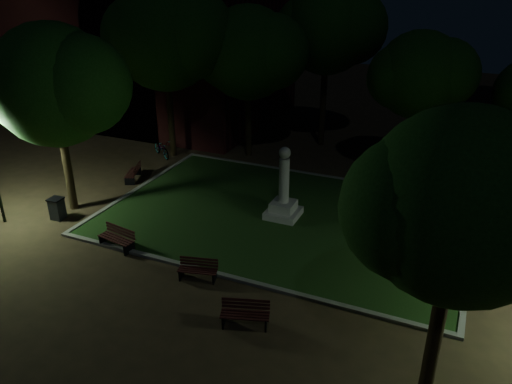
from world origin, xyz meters
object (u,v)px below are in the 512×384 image
bench_left_side (134,173)px  monument (284,198)px  bench_far_side (399,170)px  bench_near_right (245,314)px  bench_near_left (198,270)px  bicycle (162,148)px  bench_west_near (117,239)px  trash_bin (57,208)px

bench_left_side → monument: bearing=62.8°
bench_left_side → bench_far_side: bench_left_side is taller
bench_near_right → bench_near_left: bearing=130.5°
bench_near_left → bicycle: bearing=114.8°
bench_near_right → bench_far_side: bench_near_right is taller
bench_left_side → bench_far_side: (12.34, 5.90, -0.03)m
monument → bench_near_left: monument is taller
bench_near_right → bicycle: 15.64m
bench_west_near → bench_far_side: bench_west_near is taller
bench_near_left → bench_near_right: size_ratio=0.92×
bench_near_left → trash_bin: bearing=154.7°
bench_near_left → bench_left_side: (-7.44, 6.37, 0.03)m
bench_near_right → trash_bin: 10.88m
monument → bench_near_left: 5.68m
monument → trash_bin: 9.83m
bench_far_side → trash_bin: bearing=38.3°
bench_west_near → trash_bin: trash_bin is taller
bench_far_side → trash_bin: (-12.78, -10.77, 0.13)m
bench_far_side → bench_left_side: bearing=23.7°
bench_near_left → bicycle: 12.77m
monument → bench_west_near: (-5.01, -4.97, -0.56)m
bench_left_side → bicycle: size_ratio=0.84×
bench_west_near → bench_left_side: 6.78m
bench_near_left → trash_bin: size_ratio=1.50×
monument → bench_far_side: size_ratio=2.27×
bench_far_side → bicycle: bearing=8.6°
trash_bin → bench_near_right: bearing=-16.4°
bench_far_side → bicycle: (-12.99, -2.39, 0.14)m
trash_bin → bicycle: bicycle is taller
bench_near_left → bench_left_side: size_ratio=0.92×
bench_left_side → bicycle: bearing=168.8°
bench_near_right → bench_west_near: bearing=143.7°
monument → bench_far_side: (3.83, 6.73, -0.60)m
bench_near_right → bicycle: bicycle is taller
bench_west_near → bench_far_side: size_ratio=1.15×
bench_near_left → trash_bin: 8.02m
monument → bench_near_right: monument is taller
bench_near_left → trash_bin: trash_bin is taller
bench_west_near → bench_far_side: (8.83, 11.70, -0.04)m
bench_west_near → bench_near_left: bearing=0.9°
bench_near_right → bench_west_near: bench_west_near is taller
monument → bicycle: 10.15m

